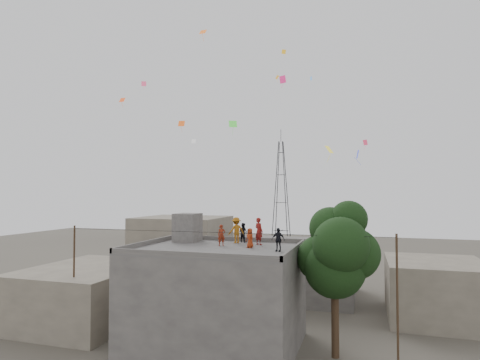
% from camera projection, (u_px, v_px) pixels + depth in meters
% --- Properties ---
extents(ground, '(140.00, 140.00, 0.00)m').
position_uv_depth(ground, '(216.00, 346.00, 24.91)').
color(ground, '#49443C').
rests_on(ground, ground).
extents(main_building, '(10.00, 8.00, 6.10)m').
position_uv_depth(main_building, '(216.00, 297.00, 25.02)').
color(main_building, '#4C4A47').
rests_on(main_building, ground).
extents(parapet, '(10.00, 8.00, 0.30)m').
position_uv_depth(parapet, '(217.00, 246.00, 25.13)').
color(parapet, '#4C4A47').
rests_on(parapet, main_building).
extents(stair_head_box, '(1.60, 1.80, 2.00)m').
position_uv_depth(stair_head_box, '(188.00, 227.00, 28.60)').
color(stair_head_box, '#4C4A47').
rests_on(stair_head_box, main_building).
extents(neighbor_west, '(8.00, 10.00, 4.00)m').
position_uv_depth(neighbor_west, '(89.00, 293.00, 30.17)').
color(neighbor_west, '#686052').
rests_on(neighbor_west, ground).
extents(neighbor_north, '(12.00, 9.00, 5.00)m').
position_uv_depth(neighbor_north, '(289.00, 268.00, 37.76)').
color(neighbor_north, '#4C4A47').
rests_on(neighbor_north, ground).
extents(neighbor_northwest, '(9.00, 8.00, 7.00)m').
position_uv_depth(neighbor_northwest, '(182.00, 249.00, 43.28)').
color(neighbor_northwest, '#686052').
rests_on(neighbor_northwest, ground).
extents(neighbor_east, '(7.00, 8.00, 4.40)m').
position_uv_depth(neighbor_east, '(436.00, 290.00, 30.36)').
color(neighbor_east, '#686052').
rests_on(neighbor_east, ground).
extents(tree, '(4.90, 4.60, 9.10)m').
position_uv_depth(tree, '(338.00, 252.00, 23.50)').
color(tree, black).
rests_on(tree, ground).
extents(utility_line, '(20.12, 0.62, 7.40)m').
position_uv_depth(utility_line, '(217.00, 290.00, 23.71)').
color(utility_line, black).
rests_on(utility_line, ground).
extents(transmission_tower, '(2.97, 2.97, 20.01)m').
position_uv_depth(transmission_tower, '(281.00, 197.00, 64.58)').
color(transmission_tower, black).
rests_on(transmission_tower, ground).
extents(person_red_adult, '(0.79, 0.72, 1.81)m').
position_uv_depth(person_red_adult, '(259.00, 231.00, 26.77)').
color(person_red_adult, maroon).
rests_on(person_red_adult, main_building).
extents(person_orange_child, '(0.72, 0.66, 1.23)m').
position_uv_depth(person_orange_child, '(250.00, 238.00, 25.23)').
color(person_orange_child, '#982E11').
rests_on(person_orange_child, main_building).
extents(person_dark_child, '(0.80, 0.72, 1.35)m').
position_uv_depth(person_dark_child, '(243.00, 233.00, 28.14)').
color(person_dark_child, black).
rests_on(person_dark_child, main_building).
extents(person_dark_adult, '(0.85, 0.45, 1.39)m').
position_uv_depth(person_dark_adult, '(278.00, 240.00, 23.68)').
color(person_dark_adult, black).
rests_on(person_dark_adult, main_building).
extents(person_orange_adult, '(1.29, 1.26, 1.78)m').
position_uv_depth(person_orange_adult, '(236.00, 230.00, 27.65)').
color(person_orange_adult, '#9E5B12').
rests_on(person_orange_adult, main_building).
extents(person_red_child, '(0.60, 0.55, 1.38)m').
position_uv_depth(person_red_child, '(221.00, 235.00, 26.24)').
color(person_red_child, maroon).
rests_on(person_red_child, main_building).
extents(kites, '(18.40, 18.24, 10.75)m').
position_uv_depth(kites, '(255.00, 106.00, 30.77)').
color(kites, '#DA5217').
rests_on(kites, ground).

